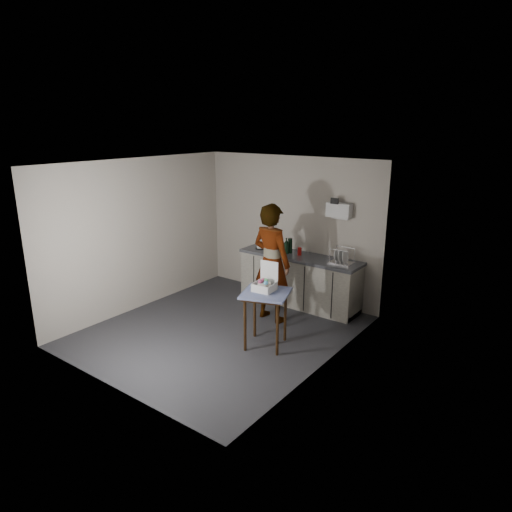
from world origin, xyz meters
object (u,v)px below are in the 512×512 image
Objects in this scene: soap_bottle at (286,246)px; bakery_box at (265,284)px; dark_bottle at (290,246)px; standing_man at (272,263)px; side_table at (266,299)px; kitchen_counter at (299,281)px; paper_towel at (260,242)px; dish_rack at (341,260)px; soda_can at (300,251)px.

soap_bottle is 1.69m from bakery_box.
soap_bottle is at bearing -108.76° from dark_bottle.
bakery_box is (0.64, -1.56, -0.13)m from soap_bottle.
side_table is at bearing 125.89° from standing_man.
paper_towel reaches higher than kitchen_counter.
bakery_box is (-0.06, 0.06, 0.20)m from side_table.
dish_rack is (0.82, 0.85, -0.01)m from standing_man.
dish_rack is at bearing 1.00° from kitchen_counter.
soda_can is at bearing 144.43° from kitchen_counter.
kitchen_counter is 1.15× the size of standing_man.
soda_can is at bearing -84.42° from standing_man.
dark_bottle is 1.75m from bakery_box.
soda_can is (0.01, 0.86, 0.00)m from standing_man.
kitchen_counter is 0.68m from soap_bottle.
standing_man is 0.87m from bakery_box.
standing_man is 4.84× the size of bakery_box.
paper_towel is (-0.59, -0.10, 0.00)m from dark_bottle.
standing_man is 7.25× the size of dark_bottle.
kitchen_counter is at bearing -35.57° from soda_can.
standing_man is 1.11m from paper_towel.
dark_bottle is at bearing 9.19° from paper_towel.
dish_rack is (1.61, 0.08, -0.08)m from paper_towel.
soap_bottle is (-0.70, 1.62, 0.33)m from side_table.
dark_bottle is at bearing 71.24° from soap_bottle.
side_table is at bearing -66.51° from soap_bottle.
soda_can is (-0.02, 0.02, 0.55)m from kitchen_counter.
dark_bottle is at bearing 175.85° from soda_can.
dish_rack is at bearing -0.99° from dark_bottle.
side_table is 1.86m from dark_bottle.
bakery_box is (-0.40, -1.62, -0.05)m from dish_rack.
side_table is 0.99m from standing_man.
standing_man reaches higher than kitchen_counter.
paper_towel is (-0.80, -0.08, 0.07)m from soda_can.
dish_rack is at bearing 2.79° from paper_towel.
standing_man is 0.86m from soda_can.
dark_bottle is (-0.20, 0.87, 0.07)m from standing_man.
dark_bottle is 0.60m from paper_towel.
paper_towel is (-1.27, 1.60, 0.32)m from side_table.
standing_man is 0.90m from dark_bottle.
paper_towel is at bearing -177.21° from dish_rack.
side_table is 2.07m from paper_towel.
soap_bottle reaches higher than soda_can.
side_table is 0.43× the size of standing_man.
side_table is at bearing -74.43° from soda_can.
dish_rack is (0.34, 1.68, 0.24)m from side_table.
dark_bottle is (-0.23, 0.03, 0.62)m from kitchen_counter.
kitchen_counter is at bearing -7.72° from dark_bottle.
soap_bottle reaches higher than side_table.
kitchen_counter is 2.69× the size of side_table.
soap_bottle is 2.11× the size of soda_can.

